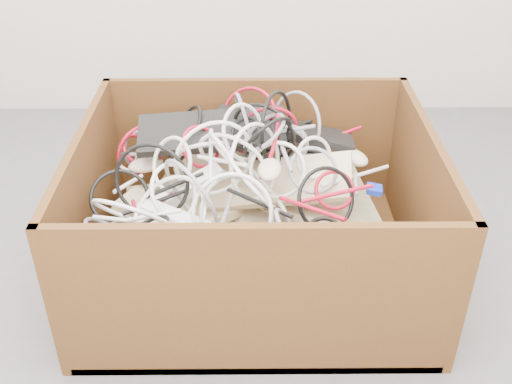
{
  "coord_description": "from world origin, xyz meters",
  "views": [
    {
      "loc": [
        0.07,
        -1.36,
        1.35
      ],
      "look_at": [
        0.09,
        0.25,
        0.3
      ],
      "focal_mm": 42.83,
      "sensor_mm": 36.0,
      "label": 1
    }
  ],
  "objects_px": {
    "cardboard_box": "(252,237)",
    "power_strip_right": "(190,227)",
    "vga_plug": "(374,189)",
    "power_strip_left": "(181,192)"
  },
  "relations": [
    {
      "from": "cardboard_box",
      "to": "power_strip_right",
      "type": "bearing_deg",
      "value": -126.53
    },
    {
      "from": "power_strip_right",
      "to": "vga_plug",
      "type": "relative_size",
      "value": 6.41
    },
    {
      "from": "cardboard_box",
      "to": "power_strip_right",
      "type": "relative_size",
      "value": 3.74
    },
    {
      "from": "cardboard_box",
      "to": "power_strip_right",
      "type": "height_order",
      "value": "cardboard_box"
    },
    {
      "from": "power_strip_right",
      "to": "vga_plug",
      "type": "xyz_separation_m",
      "value": [
        0.54,
        0.16,
        0.02
      ]
    },
    {
      "from": "power_strip_left",
      "to": "power_strip_right",
      "type": "xyz_separation_m",
      "value": [
        0.04,
        -0.17,
        -0.0
      ]
    },
    {
      "from": "vga_plug",
      "to": "power_strip_right",
      "type": "bearing_deg",
      "value": -156.49
    },
    {
      "from": "power_strip_right",
      "to": "vga_plug",
      "type": "bearing_deg",
      "value": 39.21
    },
    {
      "from": "power_strip_left",
      "to": "power_strip_right",
      "type": "relative_size",
      "value": 0.97
    },
    {
      "from": "power_strip_left",
      "to": "vga_plug",
      "type": "bearing_deg",
      "value": -30.78
    }
  ]
}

